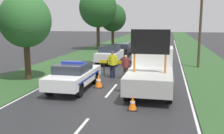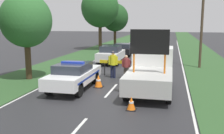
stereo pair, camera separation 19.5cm
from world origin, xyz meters
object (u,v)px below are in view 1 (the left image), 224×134
(traffic_cone_near_truck, at_px, (63,75))
(traffic_cone_behind_barrier, at_px, (99,81))
(police_officer, at_px, (113,62))
(queued_car_van_white, at_px, (110,54))
(road_barrier, at_px, (124,63))
(queued_car_sedan_black, at_px, (121,49))
(roadside_tree_mid_left, at_px, (113,18))
(roadside_tree_mid_right, at_px, (98,8))
(traffic_cone_near_police, at_px, (161,70))
(traffic_cone_lane_edge, at_px, (133,103))
(roadside_tree_near_left, at_px, (25,21))
(utility_pole, at_px, (201,14))
(pedestrian_civilian, at_px, (126,65))
(work_truck, at_px, (151,70))
(police_car, at_px, (74,75))
(traffic_cone_centre_front, at_px, (144,72))

(traffic_cone_near_truck, relative_size, traffic_cone_behind_barrier, 0.93)
(police_officer, bearing_deg, queued_car_van_white, -67.04)
(road_barrier, xyz_separation_m, queued_car_sedan_black, (-2.03, 10.61, -0.19))
(roadside_tree_mid_left, relative_size, roadside_tree_mid_right, 0.79)
(traffic_cone_near_police, bearing_deg, traffic_cone_lane_edge, -96.68)
(roadside_tree_mid_right, bearing_deg, road_barrier, -69.05)
(traffic_cone_near_truck, bearing_deg, roadside_tree_near_left, -175.17)
(traffic_cone_lane_edge, height_order, utility_pole, utility_pole)
(traffic_cone_near_police, bearing_deg, pedestrian_civilian, -136.90)
(traffic_cone_behind_barrier, distance_m, queued_car_sedan_black, 13.97)
(work_truck, bearing_deg, roadside_tree_near_left, -6.86)
(police_car, height_order, traffic_cone_near_truck, police_car)
(police_car, xyz_separation_m, traffic_cone_centre_front, (3.41, 4.38, -0.50))
(road_barrier, distance_m, traffic_cone_near_truck, 4.12)
(police_officer, bearing_deg, pedestrian_civilian, -179.49)
(work_truck, relative_size, roadside_tree_near_left, 1.00)
(queued_car_van_white, relative_size, queued_car_sedan_black, 1.00)
(road_barrier, xyz_separation_m, utility_pole, (5.29, 4.43, 3.36))
(work_truck, xyz_separation_m, traffic_cone_centre_front, (-0.70, 3.64, -0.82))
(traffic_cone_near_police, height_order, queued_car_sedan_black, queued_car_sedan_black)
(utility_pole, bearing_deg, traffic_cone_behind_barrier, -128.50)
(roadside_tree_mid_right, bearing_deg, roadside_tree_near_left, -89.36)
(road_barrier, relative_size, traffic_cone_near_truck, 5.14)
(police_car, relative_size, traffic_cone_behind_barrier, 6.53)
(work_truck, height_order, roadside_tree_near_left, roadside_tree_near_left)
(pedestrian_civilian, distance_m, queued_car_van_white, 6.38)
(police_car, xyz_separation_m, pedestrian_civilian, (2.34, 3.11, 0.13))
(roadside_tree_near_left, bearing_deg, roadside_tree_mid_right, 90.64)
(traffic_cone_near_truck, bearing_deg, queued_car_van_white, 79.10)
(queued_car_van_white, distance_m, queued_car_sedan_black, 5.56)
(traffic_cone_centre_front, bearing_deg, queued_car_sedan_black, 108.31)
(roadside_tree_mid_left, height_order, utility_pole, utility_pole)
(pedestrian_civilian, height_order, roadside_tree_mid_right, roadside_tree_mid_right)
(queued_car_sedan_black, bearing_deg, police_car, 89.88)
(roadside_tree_near_left, bearing_deg, work_truck, -6.53)
(police_car, bearing_deg, pedestrian_civilian, 58.04)
(traffic_cone_lane_edge, distance_m, roadside_tree_mid_left, 28.38)
(road_barrier, relative_size, queued_car_van_white, 0.85)
(utility_pole, bearing_deg, queued_car_van_white, 175.18)
(road_barrier, height_order, queued_car_van_white, queued_car_van_white)
(queued_car_van_white, distance_m, roadside_tree_mid_left, 16.21)
(roadside_tree_near_left, bearing_deg, queued_car_sedan_black, 74.02)
(traffic_cone_centre_front, height_order, queued_car_van_white, queued_car_van_white)
(pedestrian_civilian, relative_size, utility_pole, 0.19)
(traffic_cone_lane_edge, distance_m, queued_car_sedan_black, 17.68)
(queued_car_van_white, bearing_deg, work_truck, 116.46)
(work_truck, relative_size, traffic_cone_centre_front, 9.64)
(traffic_cone_near_truck, height_order, queued_car_sedan_black, queued_car_sedan_black)
(roadside_tree_mid_left, xyz_separation_m, roadside_tree_mid_right, (-0.84, -5.10, 1.16))
(traffic_cone_centre_front, relative_size, traffic_cone_behind_barrier, 0.78)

